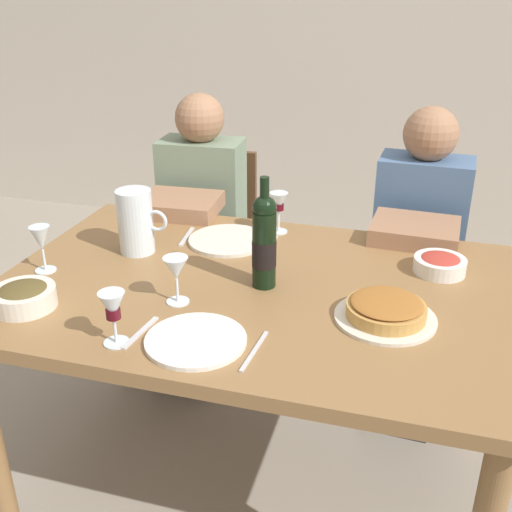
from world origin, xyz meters
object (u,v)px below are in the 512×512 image
Objects in this scene: olive_bowl at (24,296)px; wine_glass_left_diner at (279,204)px; wine_glass_spare at (113,309)px; salad_bowl at (440,264)px; diner_left at (195,231)px; dinner_plate_left_setting at (228,240)px; water_pitcher at (136,225)px; dinner_plate_right_setting at (196,340)px; chair_right at (416,261)px; dining_table at (254,311)px; diner_right at (414,258)px; wine_bottle at (264,242)px; chair_left at (213,236)px; baked_tart at (386,310)px; wine_glass_right_diner at (176,270)px; wine_glass_centre at (41,240)px.

olive_bowl is 1.18× the size of wine_glass_left_diner.
wine_glass_spare reaches higher than olive_bowl.
diner_left is (-0.96, 0.43, -0.17)m from salad_bowl.
dinner_plate_left_setting is 0.49m from diner_left.
water_pitcher is 0.83× the size of dinner_plate_right_setting.
wine_glass_spare is at bearing 64.39° from chair_right.
diner_right is (0.44, 0.63, -0.05)m from dining_table.
dining_table is at bearing -86.06° from wine_glass_left_diner.
dining_table is at bearing 65.47° from chair_right.
wine_bottle reaches higher than chair_left.
olive_bowl reaches higher than salad_bowl.
wine_glass_right_diner reaches higher than baked_tart.
baked_tart is 1.02m from chair_right.
wine_glass_centre reaches higher than olive_bowl.
diner_left is (-0.39, 1.00, -0.15)m from dinner_plate_right_setting.
chair_left is 0.91m from chair_right.
dinner_plate_right_setting is 1.08m from diner_left.
chair_left is at bearing 114.62° from dinner_plate_left_setting.
olive_bowl is 0.51m from dinner_plate_right_setting.
dinner_plate_left_setting is at bearing 146.27° from baked_tart.
wine_glass_right_diner is at bearing -136.51° from dining_table.
dinner_plate_right_setting is at bearing -55.56° from wine_glass_right_diner.
salad_bowl is at bearing 142.39° from chair_left.
dinner_plate_right_setting is 0.22× the size of diner_right.
chair_right is (1.02, 1.17, -0.30)m from olive_bowl.
diner_left is at bearing 148.86° from wine_glass_left_diner.
dining_table is 1.72× the size of chair_left.
wine_glass_spare is at bearing -154.69° from baked_tart.
wine_glass_centre is at bearing -164.54° from salad_bowl.
wine_glass_left_diner is 1.03× the size of wine_glass_spare.
wine_glass_left_diner is at bearing 98.07° from wine_bottle.
olive_bowl is 1.26× the size of wine_glass_right_diner.
diner_right reaches higher than dinner_plate_left_setting.
wine_bottle reaches higher than baked_tart.
wine_glass_spare reaches higher than salad_bowl.
diner_left is (-0.01, 0.54, -0.24)m from water_pitcher.
diner_left reaches higher than baked_tart.
wine_bottle is 0.28× the size of diner_right.
dinner_plate_left_setting is 0.73m from chair_left.
wine_glass_centre is (-0.47, 0.07, 0.00)m from wine_glass_right_diner.
wine_glass_left_diner is at bearing 162.17° from salad_bowl.
dining_table is 7.17× the size of water_pitcher.
wine_glass_left_diner is (0.40, 0.29, 0.01)m from water_pitcher.
wine_glass_right_diner is 0.47m from wine_glass_centre.
dinner_plate_right_setting is at bearing -151.42° from baked_tart.
olive_bowl is at bearing -124.32° from dinner_plate_left_setting.
chair_right is at bearing 62.43° from dining_table.
wine_glass_left_diner is at bearing 145.48° from diner_left.
dining_table is 1.29× the size of diner_right.
dinner_plate_right_setting is 0.22× the size of diner_left.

